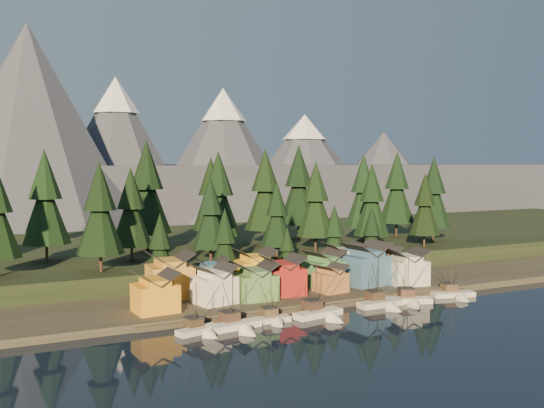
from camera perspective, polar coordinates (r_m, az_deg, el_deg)
name	(u,v)px	position (r m, az deg, el deg)	size (l,w,h in m)	color
ground	(360,327)	(120.23, 8.25, -11.36)	(500.00, 500.00, 0.00)	black
shore_strip	(270,285)	(153.83, -0.23, -7.63)	(400.00, 50.00, 1.50)	#312D24
hillside	(203,250)	(198.99, -6.52, -4.33)	(420.00, 100.00, 6.00)	black
dock	(317,306)	(133.62, 4.22, -9.54)	(80.00, 4.00, 1.00)	#4A4034
mountain_ridge	(112,173)	(315.34, -14.80, 2.84)	(560.00, 190.00, 90.00)	#4A4D5F
boat_0	(201,323)	(114.36, -6.70, -11.10)	(9.09, 9.57, 10.47)	beige
boat_1	(238,319)	(116.30, -3.24, -10.78)	(11.23, 11.97, 11.63)	silver
boat_2	(274,313)	(121.13, 0.14, -10.19)	(7.76, 8.38, 10.18)	beige
boat_3	(322,307)	(125.31, 4.74, -9.66)	(11.55, 12.26, 12.06)	silver
boat_4	(383,297)	(135.56, 10.44, -8.62)	(10.61, 11.52, 12.12)	beige
boat_5	(410,295)	(140.06, 12.89, -8.33)	(10.95, 11.35, 11.47)	beige
boat_6	(456,289)	(149.07, 16.89, -7.69)	(10.97, 11.52, 11.08)	beige
house_front_0	(155,291)	(125.32, -10.94, -8.01)	(8.74, 8.32, 8.26)	orange
house_front_1	(215,283)	(131.05, -5.43, -7.43)	(9.34, 9.08, 8.27)	white
house_front_2	(255,280)	(134.38, -1.58, -7.15)	(8.79, 8.85, 8.14)	#568347
house_front_3	(283,274)	(138.97, 1.02, -6.61)	(9.11, 8.72, 8.90)	#A11E19
house_front_4	(331,277)	(142.58, 5.54, -6.89)	(7.36, 7.75, 6.40)	#AD713D
house_front_5	(365,263)	(151.29, 8.79, -5.47)	(11.00, 10.22, 10.44)	#375B82
house_front_6	(407,266)	(153.98, 12.59, -5.69)	(10.26, 9.88, 8.76)	beige
house_back_0	(170,274)	(137.15, -9.58, -6.51)	(9.67, 9.30, 10.25)	#C38932
house_back_1	(211,275)	(139.74, -5.78, -6.67)	(8.49, 8.57, 8.45)	teal
house_back_2	(255,268)	(145.39, -1.62, -6.02)	(9.26, 8.57, 9.47)	gold
house_back_3	(324,267)	(149.48, 4.91, -5.90)	(9.77, 9.00, 8.76)	#447E47
house_back_4	(343,261)	(155.35, 6.69, -5.35)	(9.80, 9.49, 9.67)	beige
house_back_5	(385,261)	(161.82, 10.58, -5.33)	(8.73, 8.80, 8.02)	#A26B39
tree_hill_1	(45,200)	(164.71, -20.55, 0.32)	(12.49, 12.49, 29.09)	#332319
tree_hill_2	(100,212)	(146.39, -15.89, -0.70)	(11.12, 11.12, 25.90)	#332319
tree_hill_3	(131,210)	(160.16, -13.12, -0.55)	(10.48, 10.48, 24.41)	#332319
tree_hill_4	(147,191)	(176.33, -11.69, 1.23)	(13.73, 13.73, 31.99)	#332319
tree_hill_5	(210,215)	(155.80, -5.81, -1.05)	(9.49, 9.49, 22.11)	#332319
tree_hill_6	(219,197)	(172.34, -5.05, 0.69)	(12.43, 12.43, 28.96)	#332319
tree_hill_7	(277,216)	(161.15, 0.45, -1.17)	(8.83, 8.83, 20.56)	#332319
tree_hill_8	(265,192)	(185.81, -0.63, 1.11)	(12.86, 12.86, 29.95)	#332319
tree_hill_9	(316,202)	(174.63, 4.13, 0.19)	(11.13, 11.13, 25.94)	#332319
tree_hill_10	(299,188)	(200.14, 2.53, 1.55)	(13.49, 13.49, 31.43)	#332319
tree_hill_11	(372,202)	(179.10, 9.37, 0.15)	(10.90, 10.90, 25.39)	#332319
tree_hill_12	(363,193)	(196.66, 8.58, 0.99)	(12.22, 12.22, 28.46)	#332319
tree_hill_13	(425,206)	(188.65, 14.18, -0.22)	(9.62, 9.62, 22.41)	#332319
tree_hill_14	(397,190)	(212.08, 11.67, 1.30)	(12.61, 12.61, 29.38)	#332319
tree_hill_15	(211,196)	(189.68, -5.76, 0.73)	(11.76, 11.76, 27.39)	#332319
tree_hill_17	(434,195)	(203.84, 14.96, 0.87)	(11.84, 11.84, 27.59)	#332319
tree_shore_0	(160,249)	(142.21, -10.47, -4.21)	(7.94, 7.94, 18.50)	#332319
tree_shore_1	(225,244)	(147.19, -4.45, -3.74)	(8.23, 8.23, 19.16)	#332319
tree_shore_2	(287,251)	(154.59, 1.44, -4.47)	(5.89, 5.89, 13.73)	#332319
tree_shore_3	(334,237)	(161.07, 5.88, -3.10)	(8.17, 8.17, 19.02)	#332319
tree_shore_4	(372,236)	(167.73, 9.36, -2.99)	(7.84, 7.84, 18.27)	#332319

